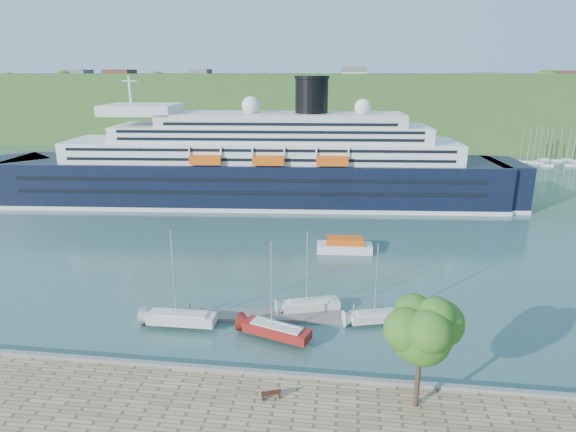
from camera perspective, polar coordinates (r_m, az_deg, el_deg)
The scene contains 12 objects.
ground at distance 42.37m, azimuth -7.27°, elevation -18.73°, with size 400.00×400.00×0.00m, color #30564F.
far_hillside at distance 178.98m, azimuth 4.42°, elevation 12.64°, with size 400.00×50.00×24.00m, color #2D5B24.
quay_coping at distance 41.56m, azimuth -7.41°, elevation -17.59°, with size 220.00×0.50×0.30m, color slate.
cruise_ship at distance 92.18m, azimuth -4.34°, elevation 8.85°, with size 106.70×15.54×23.96m, color black, non-canonical shape.
park_bench at distance 38.29m, azimuth -2.05°, elevation -20.21°, with size 1.51×0.62×0.97m, color #442013, non-canonical shape.
promenade_tree at distance 36.40m, azimuth 15.40°, elevation -14.91°, with size 5.74×5.74×9.51m, color #31671B, non-canonical shape.
floating_pontoon at distance 51.08m, azimuth -4.45°, elevation -11.71°, with size 19.19×2.35×0.43m, color slate, non-canonical shape.
sailboat_white_near at distance 48.32m, azimuth -12.75°, elevation -7.73°, with size 7.48×2.08×9.66m, color silver, non-canonical shape.
sailboat_red at distance 45.12m, azimuth -1.39°, elevation -9.31°, with size 7.26×2.02×9.38m, color maroon, non-canonical shape.
sailboat_white_far at distance 48.89m, azimuth 10.89°, elevation -8.20°, with size 6.41×1.78×8.28m, color silver, non-canonical shape.
tender_launch at distance 68.48m, azimuth 6.71°, elevation -3.41°, with size 7.81×2.67×2.16m, color #E9530D, non-canonical shape.
sailboat_extra at distance 50.26m, azimuth 2.79°, elevation -7.00°, with size 6.65×1.85×8.58m, color silver, non-canonical shape.
Camera 1 is at (9.41, -33.30, 24.46)m, focal length 30.00 mm.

